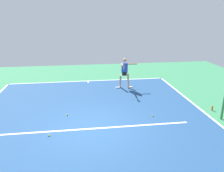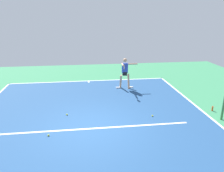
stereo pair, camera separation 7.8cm
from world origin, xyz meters
name	(u,v)px [view 1 (the left image)]	position (x,y,z in m)	size (l,w,h in m)	color
ground_plane	(93,128)	(0.00, 0.00, 0.00)	(22.07, 22.07, 0.00)	#388456
court_surface	(93,128)	(0.00, 0.00, 0.00)	(9.99, 12.47, 0.00)	navy
court_line_baseline_near	(88,81)	(0.00, -6.18, 0.00)	(9.99, 0.10, 0.01)	white
court_line_sideline_left	(213,119)	(-4.94, 0.00, 0.00)	(0.10, 12.47, 0.01)	white
court_line_service	(93,129)	(0.00, 0.08, 0.00)	(7.49, 0.10, 0.01)	white
court_line_centre_mark	(88,82)	(0.00, -5.98, 0.00)	(0.10, 0.30, 0.01)	white
net_post	(223,107)	(-5.29, 0.00, 0.54)	(0.09, 0.09, 1.07)	#38753D
tennis_player	(125,71)	(-2.07, -4.44, 1.02)	(1.22, 1.25, 1.79)	tan
tennis_ball_centre_court	(153,116)	(-2.55, -0.62, 0.03)	(0.07, 0.07, 0.07)	yellow
tennis_ball_near_service_line	(67,115)	(1.06, -1.21, 0.03)	(0.07, 0.07, 0.07)	yellow
tennis_ball_by_baseline	(49,135)	(1.60, 0.41, 0.03)	(0.07, 0.07, 0.07)	yellow
water_bottle	(212,108)	(-5.40, -0.84, 0.11)	(0.07, 0.07, 0.22)	#D84C1E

